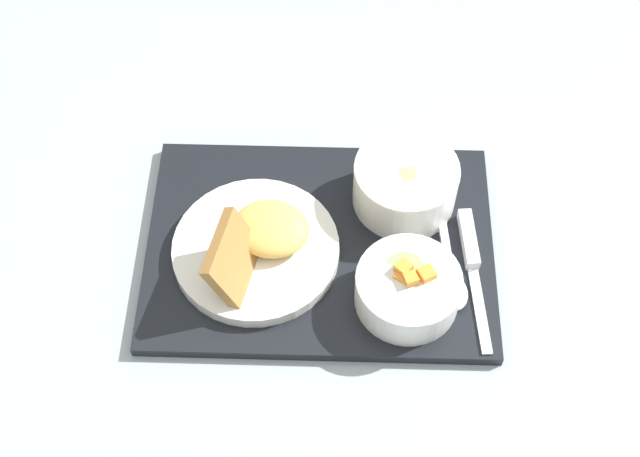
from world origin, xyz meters
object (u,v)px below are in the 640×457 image
(knife, at_px, (471,251))
(plate_main, at_px, (257,246))
(bowl_salad, at_px, (408,287))
(spoon, at_px, (450,271))
(bowl_soup, at_px, (406,182))

(knife, bearing_deg, plate_main, -93.28)
(bowl_salad, xyz_separation_m, knife, (-0.08, -0.05, -0.02))
(knife, bearing_deg, bowl_salad, -55.74)
(bowl_salad, xyz_separation_m, spoon, (-0.05, -0.03, -0.02))
(bowl_soup, distance_m, knife, 0.11)
(bowl_soup, bearing_deg, bowl_salad, 81.66)
(plate_main, xyz_separation_m, knife, (-0.23, 0.03, -0.01))
(bowl_soup, distance_m, spoon, 0.11)
(knife, bearing_deg, spoon, -48.14)
(plate_main, bearing_deg, knife, 173.34)
(plate_main, height_order, knife, plate_main)
(plate_main, height_order, spoon, plate_main)
(bowl_soup, relative_size, spoon, 0.79)
(bowl_soup, distance_m, plate_main, 0.18)
(bowl_salad, relative_size, knife, 0.65)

